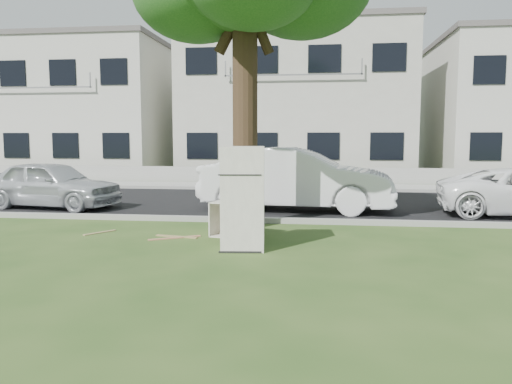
# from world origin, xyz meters

# --- Properties ---
(ground) EXTENTS (120.00, 120.00, 0.00)m
(ground) POSITION_xyz_m (0.00, 0.00, 0.00)
(ground) COLOR #294619
(road) EXTENTS (120.00, 7.00, 0.01)m
(road) POSITION_xyz_m (0.00, 6.00, 0.01)
(road) COLOR black
(road) RESTS_ON ground
(kerb_near) EXTENTS (120.00, 0.18, 0.12)m
(kerb_near) POSITION_xyz_m (0.00, 2.45, 0.00)
(kerb_near) COLOR gray
(kerb_near) RESTS_ON ground
(kerb_far) EXTENTS (120.00, 0.18, 0.12)m
(kerb_far) POSITION_xyz_m (0.00, 9.55, 0.00)
(kerb_far) COLOR gray
(kerb_far) RESTS_ON ground
(sidewalk) EXTENTS (120.00, 2.80, 0.01)m
(sidewalk) POSITION_xyz_m (0.00, 11.00, 0.01)
(sidewalk) COLOR gray
(sidewalk) RESTS_ON ground
(low_wall) EXTENTS (120.00, 0.15, 0.70)m
(low_wall) POSITION_xyz_m (0.00, 12.60, 0.35)
(low_wall) COLOR gray
(low_wall) RESTS_ON ground
(townhouse_left) EXTENTS (10.20, 8.16, 7.04)m
(townhouse_left) POSITION_xyz_m (-12.00, 17.50, 3.52)
(townhouse_left) COLOR beige
(townhouse_left) RESTS_ON ground
(townhouse_center) EXTENTS (11.22, 8.16, 7.44)m
(townhouse_center) POSITION_xyz_m (0.00, 17.50, 3.72)
(townhouse_center) COLOR #BBB9AB
(townhouse_center) RESTS_ON ground
(fridge) EXTENTS (0.82, 0.77, 1.82)m
(fridge) POSITION_xyz_m (-0.13, -0.31, 0.91)
(fridge) COLOR #B7B0A5
(fridge) RESTS_ON ground
(cabinet) EXTENTS (1.01, 0.77, 0.70)m
(cabinet) POSITION_xyz_m (-0.46, 0.78, 0.35)
(cabinet) COLOR beige
(cabinet) RESTS_ON ground
(plank_a) EXTENTS (0.94, 0.61, 0.02)m
(plank_a) POSITION_xyz_m (-1.60, 0.43, 0.01)
(plank_a) COLOR #B37857
(plank_a) RESTS_ON ground
(plank_b) EXTENTS (0.89, 0.26, 0.02)m
(plank_b) POSITION_xyz_m (-1.60, 0.56, 0.01)
(plank_b) COLOR olive
(plank_b) RESTS_ON ground
(plank_c) EXTENTS (0.47, 0.66, 0.02)m
(plank_c) POSITION_xyz_m (-3.30, 0.77, 0.01)
(plank_c) COLOR #9D8857
(plank_c) RESTS_ON ground
(car_center) EXTENTS (5.32, 2.28, 1.71)m
(car_center) POSITION_xyz_m (0.61, 4.54, 0.85)
(car_center) COLOR white
(car_center) RESTS_ON ground
(car_left) EXTENTS (4.14, 2.19, 1.34)m
(car_left) POSITION_xyz_m (-6.26, 4.17, 0.67)
(car_left) COLOR #BABEC2
(car_left) RESTS_ON ground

